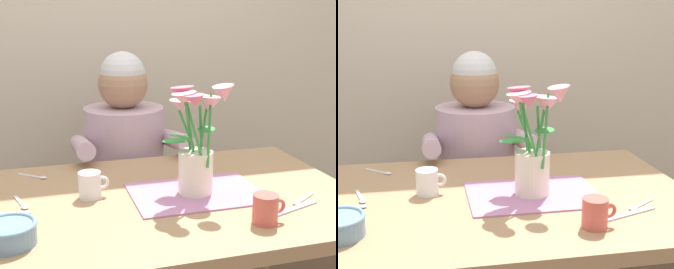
% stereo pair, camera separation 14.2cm
% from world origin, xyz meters
% --- Properties ---
extents(wood_panel_backdrop, '(4.00, 0.10, 2.50)m').
position_xyz_m(wood_panel_backdrop, '(0.00, 1.05, 1.25)').
color(wood_panel_backdrop, beige).
rests_on(wood_panel_backdrop, ground_plane).
extents(dining_table, '(1.20, 0.80, 0.74)m').
position_xyz_m(dining_table, '(0.00, 0.00, 0.64)').
color(dining_table, '#9E7A56').
rests_on(dining_table, ground_plane).
extents(seated_person, '(0.45, 0.47, 1.14)m').
position_xyz_m(seated_person, '(-0.00, 0.62, 0.56)').
color(seated_person, '#4C4C56').
rests_on(seated_person, ground_plane).
extents(striped_placemat, '(0.40, 0.28, 0.00)m').
position_xyz_m(striped_placemat, '(0.10, -0.01, 0.74)').
color(striped_placemat, '#B275A3').
rests_on(striped_placemat, dining_table).
extents(flower_vase, '(0.21, 0.26, 0.35)m').
position_xyz_m(flower_vase, '(0.10, -0.01, 0.91)').
color(flower_vase, silver).
rests_on(flower_vase, dining_table).
extents(ceramic_bowl, '(0.14, 0.14, 0.06)m').
position_xyz_m(ceramic_bowl, '(-0.44, -0.19, 0.77)').
color(ceramic_bowl, '#6689A8').
rests_on(ceramic_bowl, dining_table).
extents(dinner_knife, '(0.19, 0.08, 0.00)m').
position_xyz_m(dinner_knife, '(0.33, -0.20, 0.74)').
color(dinner_knife, silver).
rests_on(dinner_knife, dining_table).
extents(tea_cup, '(0.09, 0.07, 0.08)m').
position_xyz_m(tea_cup, '(-0.21, 0.05, 0.78)').
color(tea_cup, silver).
rests_on(tea_cup, dining_table).
extents(coffee_cup, '(0.09, 0.07, 0.08)m').
position_xyz_m(coffee_cup, '(0.21, -0.26, 0.78)').
color(coffee_cup, '#CC564C').
rests_on(coffee_cup, dining_table).
extents(spoon_1, '(0.10, 0.09, 0.01)m').
position_xyz_m(spoon_1, '(-0.37, 0.28, 0.74)').
color(spoon_1, silver).
rests_on(spoon_1, dining_table).
extents(spoon_2, '(0.05, 0.12, 0.01)m').
position_xyz_m(spoon_2, '(-0.41, 0.04, 0.74)').
color(spoon_2, silver).
rests_on(spoon_2, dining_table).
extents(spoon_3, '(0.12, 0.04, 0.01)m').
position_xyz_m(spoon_3, '(-0.43, -0.01, 0.74)').
color(spoon_3, silver).
rests_on(spoon_3, dining_table).
extents(spoon_4, '(0.11, 0.08, 0.01)m').
position_xyz_m(spoon_4, '(0.38, -0.16, 0.74)').
color(spoon_4, silver).
rests_on(spoon_4, dining_table).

